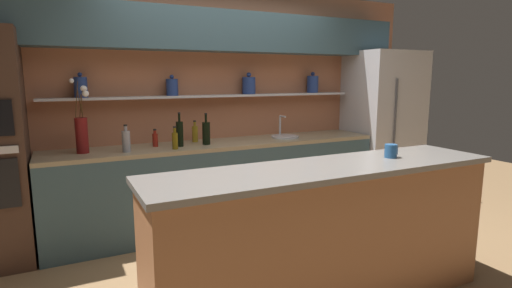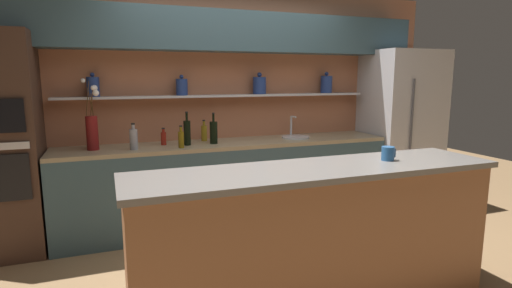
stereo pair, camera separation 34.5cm
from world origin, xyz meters
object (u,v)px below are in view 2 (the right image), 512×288
Objects in this scene: bottle_wine_5 at (214,132)px; coffee_mug at (388,154)px; refrigerator at (400,129)px; bottle_wine_3 at (187,132)px; flower_vase at (92,127)px; bottle_sauce_1 at (164,138)px; bottle_oil_4 at (181,139)px; bottle_oil_2 at (204,133)px; bottle_spirit_0 at (134,139)px; sink_fixture at (295,136)px.

bottle_wine_5 reaches higher than coffee_mug.
refrigerator reaches higher than bottle_wine_3.
flower_vase reaches higher than bottle_sauce_1.
bottle_oil_4 is 0.39m from bottle_wine_5.
bottle_sauce_1 is 0.77× the size of bottle_oil_2.
bottle_spirit_0 reaches higher than bottle_oil_2.
bottle_sauce_1 is at bearing 167.80° from bottle_wine_5.
sink_fixture is 1.80m from bottle_spirit_0.
bottle_oil_2 is 0.22m from bottle_wine_5.
coffee_mug is (-0.14, -1.79, 0.13)m from sink_fixture.
sink_fixture is 1.37× the size of bottle_oil_2.
flower_vase reaches higher than sink_fixture.
bottle_wine_5 is (-0.98, -0.06, 0.10)m from sink_fixture.
bottle_wine_5 is (0.50, -0.11, 0.05)m from bottle_sauce_1.
refrigerator is 17.46× the size of coffee_mug.
coffee_mug is at bearing -52.95° from bottle_oil_4.
refrigerator reaches higher than bottle_oil_4.
bottle_wine_3 reaches higher than bottle_spirit_0.
sink_fixture is at bearing 8.01° from bottle_oil_4.
coffee_mug is (1.65, -1.66, 0.04)m from bottle_spirit_0.
bottle_spirit_0 reaches higher than sink_fixture.
bottle_wine_3 reaches higher than sink_fixture.
bottle_oil_4 reaches higher than bottle_sauce_1.
bottle_sauce_1 is 0.55× the size of bottle_wine_5.
coffee_mug is (1.35, -1.84, 0.08)m from bottle_sauce_1.
flower_vase reaches higher than bottle_oil_2.
bottle_oil_4 is (-2.80, -0.14, 0.04)m from refrigerator.
refrigerator is at bearing -4.66° from bottle_oil_2.
flower_vase is at bearing -172.10° from bottle_oil_2.
flower_vase is 1.97× the size of bottle_wine_3.
bottle_wine_3 is 0.28m from bottle_wine_5.
coffee_mug is (0.84, -1.73, 0.03)m from bottle_wine_5.
refrigerator is at bearing -1.91° from sink_fixture.
bottle_wine_3 is at bearing -137.69° from bottle_oil_2.
bottle_spirit_0 is 2.34m from coffee_mug.
bottle_wine_3 is 1.54× the size of bottle_oil_4.
sink_fixture is at bearing 178.09° from refrigerator.
coffee_mug is at bearing -94.36° from sink_fixture.
coffee_mug is (-1.59, -1.74, 0.10)m from refrigerator.
bottle_oil_2 reaches higher than coffee_mug.
flower_vase reaches higher than bottle_oil_4.
refrigerator is 1.45m from sink_fixture.
bottle_oil_2 is at bearing 114.75° from coffee_mug.
bottle_oil_4 is at bearing -171.99° from sink_fixture.
sink_fixture is at bearing 4.11° from bottle_spirit_0.
bottle_spirit_0 is at bearing -175.89° from sink_fixture.
refrigerator is 8.62× the size of bottle_oil_4.
sink_fixture is 1.78× the size of bottle_sauce_1.
bottle_oil_4 reaches higher than coffee_mug.
sink_fixture is 1.42× the size of bottle_oil_4.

